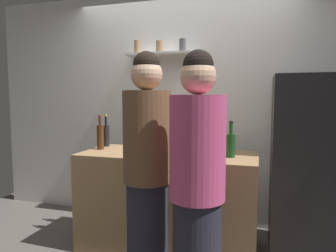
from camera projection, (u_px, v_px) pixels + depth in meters
back_wall_assembly at (184, 107)px, 3.52m from camera, size 4.80×0.32×2.60m
refrigerator at (310, 164)px, 2.82m from camera, size 0.68×0.60×1.62m
counter at (168, 201)px, 2.88m from camera, size 1.61×0.68×0.90m
baking_pan at (186, 150)px, 2.85m from camera, size 0.34×0.24×0.05m
utensil_holder at (140, 142)px, 3.15m from camera, size 0.12×0.12×0.22m
wine_bottle_dark_glass at (106, 135)px, 3.23m from camera, size 0.07×0.07×0.33m
wine_bottle_amber_glass at (100, 136)px, 3.04m from camera, size 0.07×0.07×0.34m
wine_bottle_pale_glass at (204, 148)px, 2.47m from camera, size 0.07×0.07×0.29m
wine_bottle_green_glass at (231, 144)px, 2.63m from camera, size 0.08×0.08×0.31m
water_bottle_plastic at (155, 142)px, 2.91m from camera, size 0.09×0.09×0.20m
person_brown_jacket at (147, 175)px, 2.20m from camera, size 0.34×0.34×1.73m
person_pink_top at (197, 192)px, 1.88m from camera, size 0.34×0.34×1.69m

